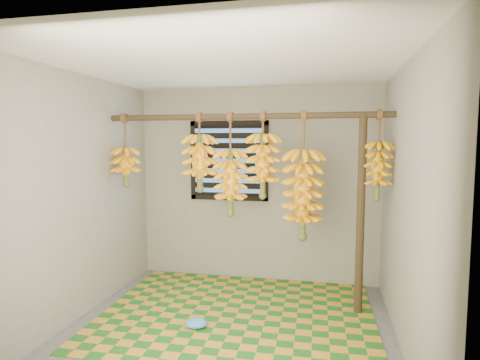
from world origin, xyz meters
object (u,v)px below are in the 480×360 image
(woven_mat, at_px, (237,313))
(banana_bunch_d, at_px, (263,166))
(banana_bunch_a, at_px, (126,166))
(banana_bunch_e, at_px, (303,195))
(plastic_bag, at_px, (196,323))
(banana_bunch_f, at_px, (378,170))
(support_post, at_px, (361,216))
(banana_bunch_b, at_px, (200,163))
(banana_bunch_c, at_px, (230,182))

(woven_mat, height_order, banana_bunch_d, banana_bunch_d)
(banana_bunch_a, relative_size, banana_bunch_e, 0.62)
(plastic_bag, height_order, banana_bunch_f, banana_bunch_f)
(support_post, bearing_deg, banana_bunch_b, -180.00)
(plastic_bag, relative_size, banana_bunch_f, 0.24)
(banana_bunch_d, xyz_separation_m, banana_bunch_f, (1.14, 0.00, -0.03))
(banana_bunch_a, bearing_deg, plastic_bag, -33.71)
(banana_bunch_d, bearing_deg, banana_bunch_c, 180.00)
(banana_bunch_b, relative_size, banana_bunch_c, 0.77)
(support_post, height_order, plastic_bag, support_post)
(support_post, xyz_separation_m, banana_bunch_a, (-2.55, 0.00, 0.46))
(banana_bunch_f, bearing_deg, banana_bunch_d, -180.00)
(banana_bunch_d, bearing_deg, woven_mat, -124.33)
(banana_bunch_c, bearing_deg, plastic_bag, -102.74)
(banana_bunch_f, bearing_deg, support_post, 180.00)
(banana_bunch_b, bearing_deg, banana_bunch_d, 0.00)
(banana_bunch_a, bearing_deg, banana_bunch_f, 0.00)
(woven_mat, relative_size, plastic_bag, 12.61)
(plastic_bag, relative_size, banana_bunch_e, 0.16)
(banana_bunch_e, xyz_separation_m, banana_bunch_f, (0.72, 0.00, 0.26))
(woven_mat, height_order, plastic_bag, plastic_bag)
(woven_mat, relative_size, banana_bunch_d, 3.01)
(plastic_bag, bearing_deg, banana_bunch_b, 104.47)
(plastic_bag, height_order, banana_bunch_c, banana_bunch_c)
(banana_bunch_e, bearing_deg, woven_mat, -154.30)
(banana_bunch_d, relative_size, banana_bunch_f, 1.01)
(banana_bunch_b, height_order, banana_bunch_e, same)
(support_post, relative_size, banana_bunch_b, 2.38)
(banana_bunch_c, bearing_deg, support_post, 0.00)
(woven_mat, xyz_separation_m, plastic_bag, (-0.30, -0.40, 0.05))
(plastic_bag, relative_size, banana_bunch_c, 0.20)
(banana_bunch_c, bearing_deg, banana_bunch_d, -0.00)
(banana_bunch_b, relative_size, banana_bunch_e, 0.64)
(banana_bunch_e, distance_m, banana_bunch_f, 0.77)
(support_post, xyz_separation_m, banana_bunch_b, (-1.68, -0.00, 0.51))
(plastic_bag, distance_m, banana_bunch_b, 1.63)
(banana_bunch_a, relative_size, banana_bunch_b, 0.97)
(support_post, bearing_deg, woven_mat, -165.96)
(banana_bunch_c, bearing_deg, banana_bunch_f, 0.00)
(support_post, height_order, banana_bunch_c, banana_bunch_c)
(banana_bunch_c, height_order, banana_bunch_e, same)
(woven_mat, xyz_separation_m, banana_bunch_b, (-0.48, 0.30, 1.51))
(plastic_bag, bearing_deg, banana_bunch_f, 23.12)
(support_post, distance_m, banana_bunch_a, 2.59)
(support_post, relative_size, banana_bunch_c, 1.83)
(banana_bunch_b, bearing_deg, woven_mat, -31.75)
(woven_mat, height_order, banana_bunch_c, banana_bunch_c)
(banana_bunch_b, bearing_deg, banana_bunch_c, 0.00)
(woven_mat, height_order, banana_bunch_a, banana_bunch_a)
(support_post, bearing_deg, banana_bunch_d, -180.00)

